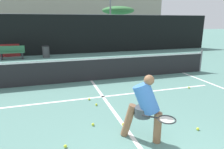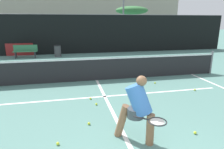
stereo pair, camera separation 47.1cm
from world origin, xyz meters
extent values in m
cube|color=white|center=(0.00, 4.45, 0.00)|extent=(8.25, 0.10, 0.01)
cube|color=white|center=(0.00, 3.39, 0.00)|extent=(0.10, 5.99, 0.01)
cylinder|color=slate|center=(5.50, 6.39, 0.53)|extent=(0.09, 0.09, 1.07)
cube|color=#232326|center=(0.00, 6.39, 0.47)|extent=(11.00, 0.02, 0.95)
cube|color=white|center=(0.00, 6.39, 0.92)|extent=(11.00, 0.03, 0.06)
cube|color=black|center=(0.00, 13.86, 1.44)|extent=(24.00, 0.06, 2.88)
cylinder|color=slate|center=(0.00, 13.86, 2.90)|extent=(24.00, 0.04, 0.04)
cylinder|color=#8C6042|center=(0.42, 1.64, 0.33)|extent=(0.16, 0.16, 0.66)
cylinder|color=#8C6042|center=(-0.07, 2.03, 0.38)|extent=(0.37, 0.34, 0.77)
cylinder|color=#3F474C|center=(0.17, 1.84, 0.63)|extent=(0.34, 0.34, 0.20)
cylinder|color=#3F7ACC|center=(0.21, 1.80, 0.93)|extent=(0.55, 0.50, 0.75)
sphere|color=#8C6042|center=(0.25, 1.78, 1.32)|extent=(0.21, 0.21, 0.21)
cylinder|color=#262628|center=(0.16, 1.52, 0.68)|extent=(0.25, 0.21, 0.03)
torus|color=#262628|center=(0.41, 1.32, 0.68)|extent=(0.48, 0.48, 0.02)
cylinder|color=beige|center=(0.41, 1.32, 0.68)|extent=(0.37, 0.37, 0.01)
sphere|color=#D1E033|center=(-0.02, 2.48, 0.03)|extent=(0.07, 0.07, 0.07)
sphere|color=#D1E033|center=(-0.71, 2.69, 0.03)|extent=(0.07, 0.07, 0.07)
sphere|color=#D1E033|center=(1.55, 1.77, 0.03)|extent=(0.07, 0.07, 0.07)
sphere|color=#D1E033|center=(2.22, 5.40, 0.03)|extent=(0.07, 0.07, 0.07)
sphere|color=#D1E033|center=(-1.41, 2.00, 0.03)|extent=(0.07, 0.07, 0.07)
sphere|color=#D1E033|center=(-0.49, 4.30, 0.03)|extent=(0.07, 0.07, 0.07)
sphere|color=#D1E033|center=(-0.37, 3.81, 0.03)|extent=(0.07, 0.07, 0.07)
sphere|color=#D1E033|center=(3.27, 4.32, 0.03)|extent=(0.07, 0.07, 0.07)
cube|color=#33724C|center=(-3.97, 12.65, 0.44)|extent=(1.57, 0.43, 0.04)
cube|color=#33724C|center=(-3.96, 12.83, 0.65)|extent=(1.55, 0.11, 0.42)
cube|color=#333338|center=(-4.59, 12.67, 0.22)|extent=(0.06, 0.32, 0.44)
cube|color=#333338|center=(-3.35, 12.62, 0.22)|extent=(0.06, 0.32, 0.44)
cylinder|color=#3F3F42|center=(-1.86, 12.76, 0.38)|extent=(0.46, 0.46, 0.75)
cylinder|color=black|center=(-1.86, 12.76, 0.77)|extent=(0.48, 0.48, 0.04)
cube|color=maroon|center=(-4.56, 15.93, 0.44)|extent=(1.87, 4.27, 0.88)
cube|color=#1E2328|center=(-4.56, 15.71, 1.17)|extent=(1.57, 2.56, 0.59)
cylinder|color=black|center=(-3.71, 17.29, 0.30)|extent=(0.18, 0.60, 0.60)
cylinder|color=black|center=(-3.71, 14.56, 0.30)|extent=(0.18, 0.60, 0.60)
cylinder|color=slate|center=(4.32, 17.94, 4.35)|extent=(0.16, 0.16, 8.70)
cylinder|color=brown|center=(5.86, 20.09, 1.60)|extent=(0.28, 0.28, 3.19)
ellipsoid|color=#38753D|center=(5.86, 20.09, 3.54)|extent=(3.51, 3.51, 0.90)
cube|color=gray|center=(0.00, 32.91, 3.07)|extent=(36.00, 2.40, 6.14)
camera|label=1|loc=(-1.55, -1.56, 2.43)|focal=32.00mm
camera|label=2|loc=(-1.09, -1.68, 2.43)|focal=32.00mm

